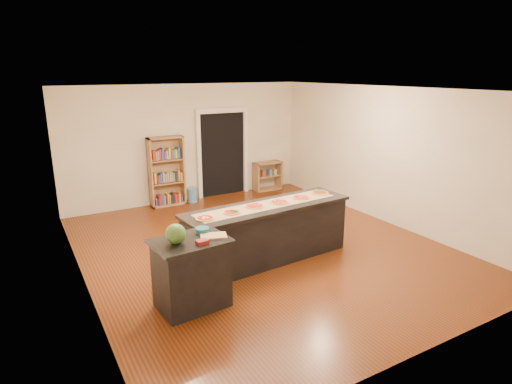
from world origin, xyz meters
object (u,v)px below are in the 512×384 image
bookshelf (167,171)px  waste_bin (193,195)px  kitchen_island (268,232)px  watermelon (176,234)px  side_counter (192,273)px  low_shelf (267,176)px

bookshelf → waste_bin: 0.87m
kitchen_island → watermelon: (-1.86, -0.78, 0.61)m
kitchen_island → waste_bin: bearing=84.1°
side_counter → watermelon: 0.64m
kitchen_island → side_counter: size_ratio=3.00×
waste_bin → side_counter: bearing=-111.8°
bookshelf → watermelon: size_ratio=6.23×
kitchen_island → low_shelf: bearing=54.7°
side_counter → waste_bin: (1.79, 4.47, -0.31)m
waste_bin → watermelon: size_ratio=1.35×
bookshelf → low_shelf: bearing=-0.4°
kitchen_island → waste_bin: 3.73m
kitchen_island → watermelon: 2.11m
kitchen_island → watermelon: size_ratio=11.20×
side_counter → bookshelf: bookshelf is taller
low_shelf → waste_bin: 2.18m
watermelon → low_shelf: bearing=47.6°
bookshelf → low_shelf: (2.76, -0.02, -0.44)m
low_shelf → watermelon: 6.21m
kitchen_island → bookshelf: size_ratio=1.80×
waste_bin → watermelon: (-1.98, -4.49, 0.92)m
side_counter → waste_bin: side_counter is taller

